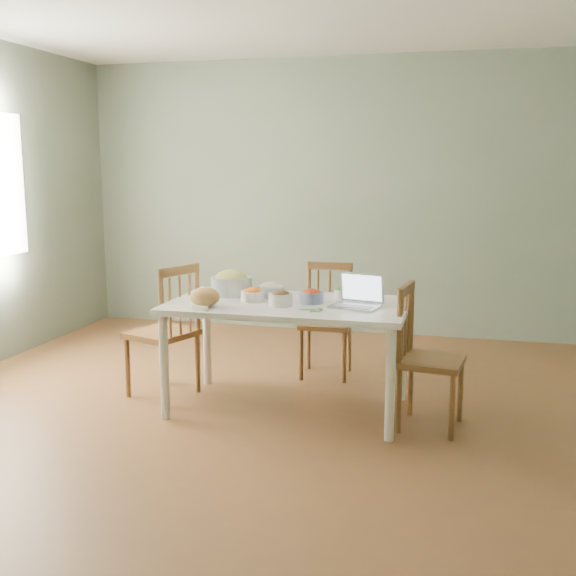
% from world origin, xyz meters
% --- Properties ---
extents(floor, '(5.00, 5.00, 0.00)m').
position_xyz_m(floor, '(0.00, 0.00, 0.00)').
color(floor, brown).
rests_on(floor, ground).
extents(wall_back, '(5.00, 0.00, 2.70)m').
position_xyz_m(wall_back, '(0.00, 2.50, 1.35)').
color(wall_back, slate).
rests_on(wall_back, ground).
extents(wall_front, '(5.00, 0.00, 2.70)m').
position_xyz_m(wall_front, '(0.00, -2.50, 1.35)').
color(wall_front, slate).
rests_on(wall_front, ground).
extents(dining_table, '(1.60, 0.90, 0.75)m').
position_xyz_m(dining_table, '(0.19, 0.12, 0.37)').
color(dining_table, white).
rests_on(dining_table, floor).
extents(chair_far, '(0.41, 0.39, 0.89)m').
position_xyz_m(chair_far, '(0.28, 0.95, 0.45)').
color(chair_far, '#56311A').
rests_on(chair_far, floor).
extents(chair_left, '(0.53, 0.54, 0.97)m').
position_xyz_m(chair_left, '(-0.78, 0.19, 0.48)').
color(chair_left, '#56311A').
rests_on(chair_left, floor).
extents(chair_right, '(0.44, 0.45, 0.92)m').
position_xyz_m(chair_right, '(1.15, 0.02, 0.46)').
color(chair_right, '#56311A').
rests_on(chair_right, floor).
extents(bread_boule, '(0.22, 0.22, 0.13)m').
position_xyz_m(bread_boule, '(-0.31, -0.14, 0.81)').
color(bread_boule, tan).
rests_on(bread_boule, dining_table).
extents(butter_stick, '(0.11, 0.05, 0.03)m').
position_xyz_m(butter_stick, '(-0.29, -0.26, 0.76)').
color(butter_stick, white).
rests_on(butter_stick, dining_table).
extents(bowl_squash, '(0.35, 0.35, 0.17)m').
position_xyz_m(bowl_squash, '(-0.28, 0.31, 0.84)').
color(bowl_squash, '#D4BC62').
rests_on(bowl_squash, dining_table).
extents(bowl_carrot, '(0.17, 0.17, 0.09)m').
position_xyz_m(bowl_carrot, '(-0.06, 0.11, 0.79)').
color(bowl_carrot, orange).
rests_on(bowl_carrot, dining_table).
extents(bowl_onion, '(0.22, 0.22, 0.10)m').
position_xyz_m(bowl_onion, '(0.01, 0.30, 0.80)').
color(bowl_onion, beige).
rests_on(bowl_onion, dining_table).
extents(bowl_mushroom, '(0.18, 0.18, 0.10)m').
position_xyz_m(bowl_mushroom, '(0.16, 0.00, 0.80)').
color(bowl_mushroom, '#3F1B0B').
rests_on(bowl_mushroom, dining_table).
extents(bowl_redpep, '(0.18, 0.18, 0.10)m').
position_xyz_m(bowl_redpep, '(0.34, 0.15, 0.80)').
color(bowl_redpep, red).
rests_on(bowl_redpep, dining_table).
extents(bowl_broccoli, '(0.15, 0.15, 0.08)m').
position_xyz_m(bowl_broccoli, '(0.52, 0.38, 0.79)').
color(bowl_broccoli, '#094A0F').
rests_on(bowl_broccoli, dining_table).
extents(flatbread, '(0.28, 0.28, 0.02)m').
position_xyz_m(flatbread, '(0.55, 0.45, 0.76)').
color(flatbread, '#D7BC74').
rests_on(flatbread, dining_table).
extents(basil_bunch, '(0.18, 0.18, 0.02)m').
position_xyz_m(basil_bunch, '(0.39, -0.09, 0.76)').
color(basil_bunch, '#3D7E2F').
rests_on(basil_bunch, dining_table).
extents(laptop, '(0.35, 0.30, 0.21)m').
position_xyz_m(laptop, '(0.65, 0.07, 0.86)').
color(laptop, silver).
rests_on(laptop, dining_table).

